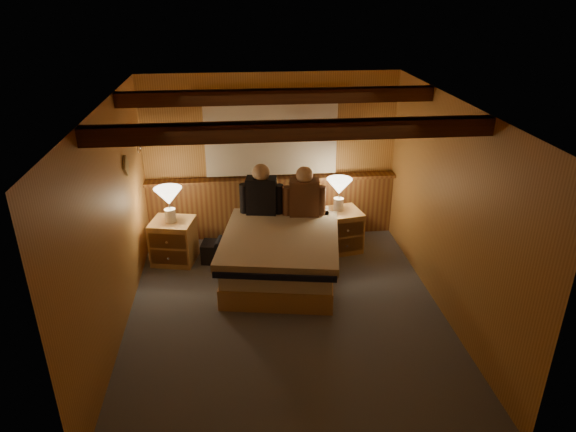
{
  "coord_description": "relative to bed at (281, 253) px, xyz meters",
  "views": [
    {
      "loc": [
        -0.49,
        -4.93,
        3.47
      ],
      "look_at": [
        0.07,
        0.4,
        1.04
      ],
      "focal_mm": 32.0,
      "sensor_mm": 36.0,
      "label": 1
    }
  ],
  "objects": [
    {
      "name": "ceiling",
      "position": [
        -0.02,
        -0.84,
        2.08
      ],
      "size": [
        4.2,
        4.2,
        0.0
      ],
      "primitive_type": "plane",
      "rotation": [
        3.14,
        0.0,
        0.0
      ],
      "color": "tan",
      "rests_on": "wall_back"
    },
    {
      "name": "curtain_window",
      "position": [
        -0.02,
        1.19,
        1.2
      ],
      "size": [
        2.18,
        0.09,
        1.11
      ],
      "color": "#4B2A12",
      "rests_on": "wall_back"
    },
    {
      "name": "coat_rail",
      "position": [
        -1.74,
        0.73,
        1.34
      ],
      "size": [
        0.05,
        0.55,
        0.24
      ],
      "color": "silver",
      "rests_on": "wall_left"
    },
    {
      "name": "nightstand_right",
      "position": [
        0.9,
        0.63,
        -0.03
      ],
      "size": [
        0.62,
        0.58,
        0.59
      ],
      "rotation": [
        0.0,
        0.0,
        0.19
      ],
      "color": "tan",
      "rests_on": "floor"
    },
    {
      "name": "person_left",
      "position": [
        -0.2,
        0.64,
        0.59
      ],
      "size": [
        0.59,
        0.29,
        0.72
      ],
      "rotation": [
        0.0,
        0.0,
        -0.16
      ],
      "color": "black",
      "rests_on": "bed"
    },
    {
      "name": "nightstand_left",
      "position": [
        -1.41,
        0.53,
        -0.02
      ],
      "size": [
        0.63,
        0.59,
        0.6
      ],
      "rotation": [
        0.0,
        0.0,
        -0.21
      ],
      "color": "tan",
      "rests_on": "floor"
    },
    {
      "name": "lamp_right",
      "position": [
        0.87,
        0.67,
        0.59
      ],
      "size": [
        0.35,
        0.35,
        0.46
      ],
      "color": "white",
      "rests_on": "nightstand_right"
    },
    {
      "name": "ceiling_beams",
      "position": [
        -0.02,
        -0.69,
        1.99
      ],
      "size": [
        3.6,
        1.65,
        0.16
      ],
      "color": "#4B2A12",
      "rests_on": "ceiling"
    },
    {
      "name": "wall_right",
      "position": [
        1.78,
        -0.84,
        0.88
      ],
      "size": [
        0.0,
        4.2,
        4.2
      ],
      "primitive_type": "plane",
      "rotation": [
        1.57,
        0.0,
        -1.57
      ],
      "color": "#BB8743",
      "rests_on": "floor"
    },
    {
      "name": "wainscot",
      "position": [
        -0.02,
        1.19,
        0.16
      ],
      "size": [
        3.6,
        0.23,
        0.94
      ],
      "color": "brown",
      "rests_on": "wall_back"
    },
    {
      "name": "wall_front",
      "position": [
        -0.02,
        -2.94,
        0.88
      ],
      "size": [
        3.6,
        0.0,
        3.6
      ],
      "primitive_type": "plane",
      "rotation": [
        -1.57,
        0.0,
        0.0
      ],
      "color": "#BB8743",
      "rests_on": "floor"
    },
    {
      "name": "lamp_left",
      "position": [
        -1.42,
        0.51,
        0.61
      ],
      "size": [
        0.36,
        0.36,
        0.48
      ],
      "color": "white",
      "rests_on": "nightstand_left"
    },
    {
      "name": "bed",
      "position": [
        0.0,
        0.0,
        0.0
      ],
      "size": [
        1.69,
        2.03,
        0.62
      ],
      "rotation": [
        0.0,
        0.0,
        -0.17
      ],
      "color": "tan",
      "rests_on": "floor"
    },
    {
      "name": "wall_left",
      "position": [
        -1.82,
        -0.84,
        0.88
      ],
      "size": [
        0.0,
        4.2,
        4.2
      ],
      "primitive_type": "plane",
      "rotation": [
        1.57,
        0.0,
        1.57
      ],
      "color": "#BB8743",
      "rests_on": "floor"
    },
    {
      "name": "duffel_bag",
      "position": [
        -0.8,
        0.45,
        -0.18
      ],
      "size": [
        0.5,
        0.35,
        0.33
      ],
      "rotation": [
        0.0,
        0.0,
        -0.17
      ],
      "color": "black",
      "rests_on": "floor"
    },
    {
      "name": "wall_back",
      "position": [
        -0.02,
        1.26,
        0.88
      ],
      "size": [
        3.6,
        0.0,
        3.6
      ],
      "primitive_type": "plane",
      "rotation": [
        1.57,
        0.0,
        0.0
      ],
      "color": "#BB8743",
      "rests_on": "floor"
    },
    {
      "name": "person_right",
      "position": [
        0.36,
        0.52,
        0.58
      ],
      "size": [
        0.58,
        0.26,
        0.71
      ],
      "rotation": [
        0.0,
        0.0,
        -0.09
      ],
      "color": "#543321",
      "rests_on": "bed"
    },
    {
      "name": "framed_print",
      "position": [
        1.33,
        1.24,
        1.23
      ],
      "size": [
        0.3,
        0.04,
        0.25
      ],
      "color": "#A28651",
      "rests_on": "wall_back"
    },
    {
      "name": "floor",
      "position": [
        -0.02,
        -0.84,
        -0.32
      ],
      "size": [
        4.2,
        4.2,
        0.0
      ],
      "primitive_type": "plane",
      "color": "#4F535E",
      "rests_on": "ground"
    }
  ]
}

